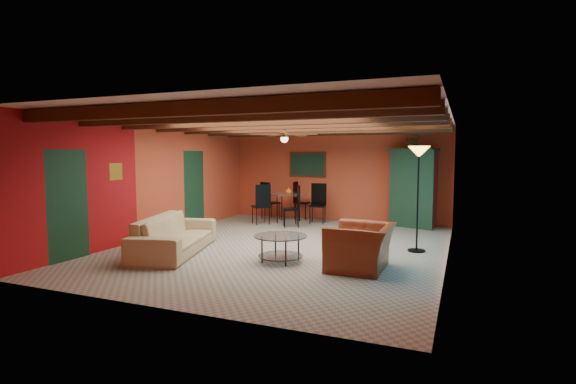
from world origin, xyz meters
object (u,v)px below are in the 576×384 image
at_px(dining_table, 289,203).
at_px(potted_plant, 413,142).
at_px(armchair, 361,247).
at_px(armoire, 412,189).
at_px(coffee_table, 280,248).
at_px(sofa, 175,235).
at_px(vase, 289,180).
at_px(floor_lamp, 418,199).

bearing_deg(dining_table, potted_plant, 10.03).
height_order(armchair, potted_plant, potted_plant).
relative_size(armoire, potted_plant, 4.55).
height_order(coffee_table, armoire, armoire).
xyz_separation_m(sofa, coffee_table, (2.22, 0.14, -0.12)).
bearing_deg(coffee_table, vase, 110.32).
relative_size(coffee_table, vase, 5.27).
bearing_deg(coffee_table, potted_plant, 70.27).
xyz_separation_m(dining_table, vase, (0.00, 0.00, 0.66)).
height_order(coffee_table, vase, vase).
relative_size(sofa, coffee_table, 2.59).
bearing_deg(armchair, potted_plant, 176.70).
xyz_separation_m(sofa, armoire, (3.99, 5.06, 0.66)).
height_order(sofa, vase, vase).
height_order(armchair, vase, vase).
bearing_deg(armchair, sofa, -86.85).
relative_size(floor_lamp, vase, 11.53).
xyz_separation_m(coffee_table, armoire, (1.77, 4.92, 0.78)).
height_order(sofa, armoire, armoire).
xyz_separation_m(armoire, potted_plant, (0.00, 0.00, 1.25)).
relative_size(sofa, armchair, 2.13).
relative_size(armoire, floor_lamp, 0.97).
bearing_deg(coffee_table, armchair, 2.09).
xyz_separation_m(floor_lamp, vase, (-3.82, 2.51, 0.17)).
xyz_separation_m(coffee_table, floor_lamp, (2.22, 1.82, 0.82)).
xyz_separation_m(sofa, potted_plant, (3.99, 5.06, 1.91)).
height_order(coffee_table, floor_lamp, floor_lamp).
bearing_deg(armchair, dining_table, -144.11).
xyz_separation_m(sofa, armchair, (3.69, 0.19, 0.02)).
relative_size(potted_plant, vase, 2.45).
distance_m(sofa, armchair, 3.70).
height_order(sofa, floor_lamp, floor_lamp).
height_order(coffee_table, dining_table, dining_table).
bearing_deg(dining_table, coffee_table, -69.68).
bearing_deg(armoire, armchair, -76.06).
xyz_separation_m(dining_table, floor_lamp, (3.82, -2.51, 0.50)).
distance_m(armchair, dining_table, 5.27).
xyz_separation_m(sofa, dining_table, (0.62, 4.47, 0.20)).
xyz_separation_m(dining_table, armoire, (3.37, 0.60, 0.46)).
xyz_separation_m(armchair, floor_lamp, (0.75, 1.77, 0.68)).
bearing_deg(armoire, coffee_table, -92.29).
relative_size(coffee_table, armoire, 0.47).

